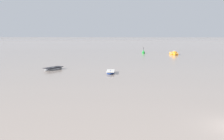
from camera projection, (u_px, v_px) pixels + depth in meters
rowboat_moored_1 at (110, 72)px, 47.07m from camera, size 1.47×3.93×0.61m
rowboat_moored_2 at (53, 69)px, 51.42m from camera, size 3.31×4.57×0.69m
motorboat_moored_2 at (174, 54)px, 86.26m from camera, size 2.07×5.78×1.95m
channel_buoy at (143, 52)px, 91.11m from camera, size 0.90×0.90×2.30m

